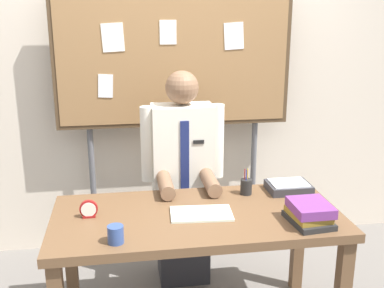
# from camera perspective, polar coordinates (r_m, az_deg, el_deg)

# --- Properties ---
(back_wall) EXTENTS (6.40, 0.08, 2.70)m
(back_wall) POSITION_cam_1_polar(r_m,az_deg,el_deg) (3.59, -2.54, 8.32)
(back_wall) COLOR beige
(back_wall) RESTS_ON ground_plane
(desk) EXTENTS (1.59, 0.76, 0.75)m
(desk) POSITION_cam_1_polar(r_m,az_deg,el_deg) (2.65, 0.60, -10.32)
(desk) COLOR brown
(desk) RESTS_ON ground_plane
(person) EXTENTS (0.55, 0.56, 1.47)m
(person) POSITION_cam_1_polar(r_m,az_deg,el_deg) (3.17, -1.14, -5.19)
(person) COLOR #2D2D33
(person) RESTS_ON ground_plane
(bulletin_board) EXTENTS (1.70, 0.09, 1.97)m
(bulletin_board) POSITION_cam_1_polar(r_m,az_deg,el_deg) (3.37, -2.17, 9.82)
(bulletin_board) COLOR #4C3823
(bulletin_board) RESTS_ON ground_plane
(book_stack) EXTENTS (0.22, 0.28, 0.11)m
(book_stack) POSITION_cam_1_polar(r_m,az_deg,el_deg) (2.56, 14.15, -8.17)
(book_stack) COLOR #262626
(book_stack) RESTS_ON desk
(open_notebook) EXTENTS (0.35, 0.23, 0.01)m
(open_notebook) POSITION_cam_1_polar(r_m,az_deg,el_deg) (2.60, 1.14, -8.50)
(open_notebook) COLOR silver
(open_notebook) RESTS_ON desk
(desk_clock) EXTENTS (0.10, 0.04, 0.10)m
(desk_clock) POSITION_cam_1_polar(r_m,az_deg,el_deg) (2.61, -12.51, -7.85)
(desk_clock) COLOR maroon
(desk_clock) RESTS_ON desk
(coffee_mug) EXTENTS (0.08, 0.08, 0.09)m
(coffee_mug) POSITION_cam_1_polar(r_m,az_deg,el_deg) (2.32, -9.31, -10.85)
(coffee_mug) COLOR #334C8C
(coffee_mug) RESTS_ON desk
(pen_holder) EXTENTS (0.07, 0.07, 0.16)m
(pen_holder) POSITION_cam_1_polar(r_m,az_deg,el_deg) (2.87, 6.63, -5.17)
(pen_holder) COLOR #262626
(pen_holder) RESTS_ON desk
(paper_tray) EXTENTS (0.26, 0.20, 0.06)m
(paper_tray) POSITION_cam_1_polar(r_m,az_deg,el_deg) (2.97, 11.71, -5.13)
(paper_tray) COLOR #333338
(paper_tray) RESTS_ON desk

